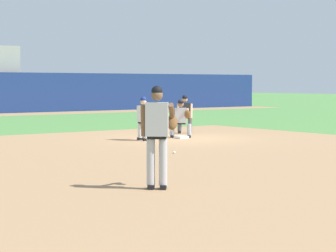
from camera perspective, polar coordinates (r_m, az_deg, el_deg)
The scene contains 8 objects.
ground_plane at distance 22.52m, azimuth 1.17°, elevation -1.10°, with size 160.00×160.00×0.00m, color #518942.
infield_dirt_patch at distance 17.12m, azimuth 0.44°, elevation -2.62°, with size 18.00×18.00×0.01m, color #A87F56.
first_base_bag at distance 22.51m, azimuth 1.17°, elevation -0.99°, with size 0.38×0.38×0.09m, color white.
baseball at distance 17.66m, azimuth 0.54°, elevation -2.32°, with size 0.07×0.07×0.07m, color white.
pitcher at distance 11.68m, azimuth -0.88°, elevation -0.39°, with size 0.85×0.54×1.86m.
first_baseman at distance 22.77m, azimuth 1.15°, elevation 0.80°, with size 0.71×1.09×1.34m.
baserunner at distance 21.71m, azimuth -2.16°, elevation 0.81°, with size 0.48×0.62×1.46m.
umpire at distance 24.80m, azimuth 1.47°, elevation 1.18°, with size 0.68×0.66×1.46m.
Camera 1 is at (-13.64, -17.82, 1.90)m, focal length 70.00 mm.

